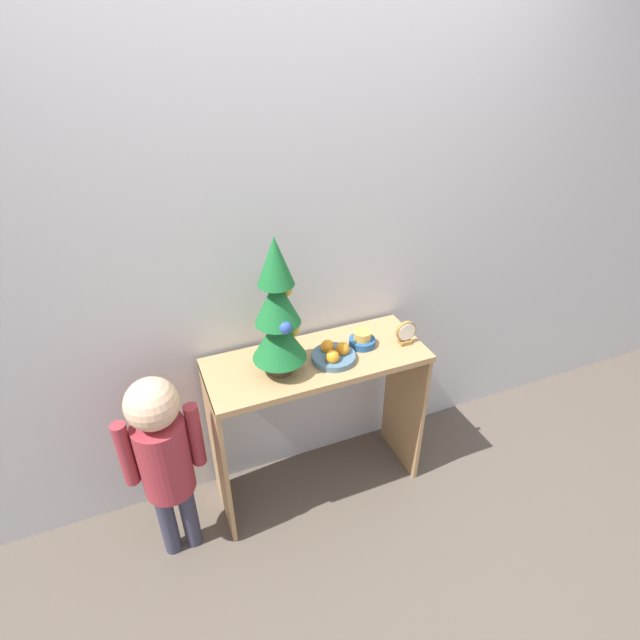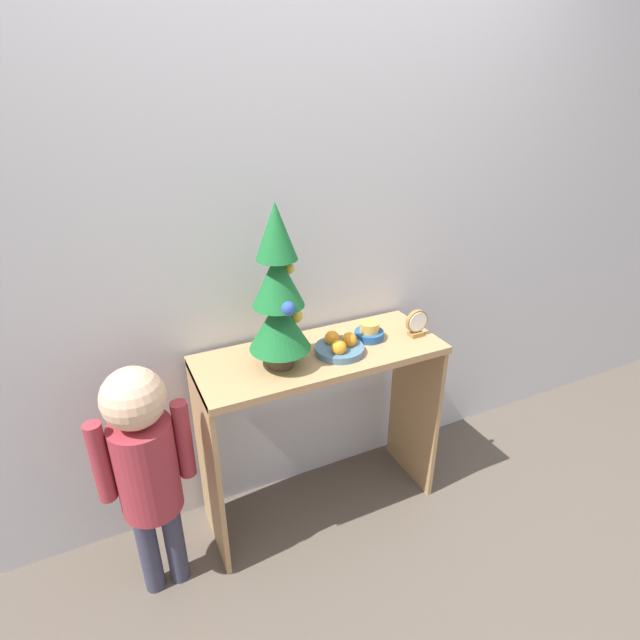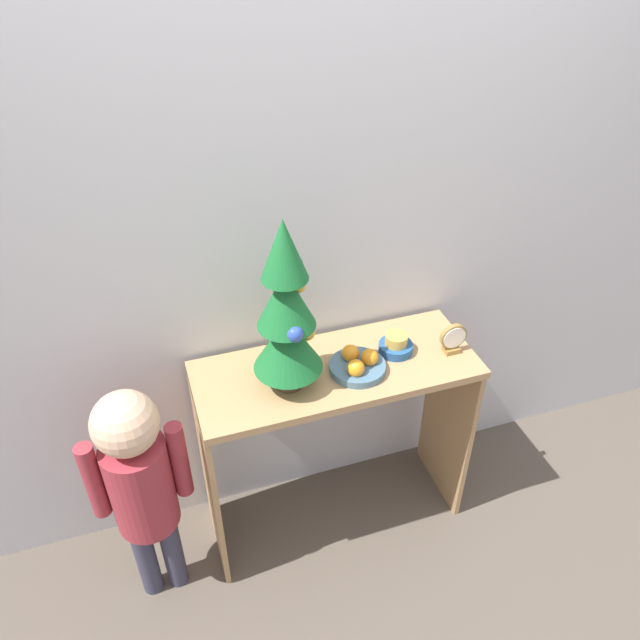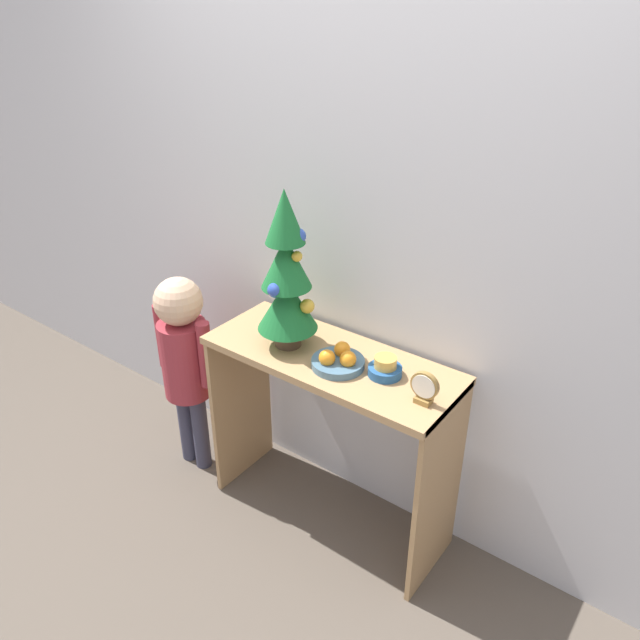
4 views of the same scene
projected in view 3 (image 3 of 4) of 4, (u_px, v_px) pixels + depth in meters
The scene contains 8 objects.
ground_plane at pixel (350, 550), 2.52m from camera, with size 12.00×12.00×0.00m, color brown.
back_wall at pixel (314, 225), 2.11m from camera, with size 7.00×0.05×2.50m, color silver.
console_table at pixel (335, 410), 2.31m from camera, with size 1.00×0.39×0.81m.
mini_tree at pixel (286, 313), 1.94m from camera, with size 0.23×0.23×0.62m.
fruit_bowl at pixel (358, 364), 2.15m from camera, with size 0.20×0.20×0.08m.
singing_bowl at pixel (396, 345), 2.23m from camera, with size 0.12×0.12×0.07m.
desk_clock at pixel (453, 339), 2.21m from camera, with size 0.10×0.04×0.12m.
child_figure at pixel (139, 478), 2.04m from camera, with size 0.33×0.21×0.97m.
Camera 3 is at (-0.58, -1.36, 2.24)m, focal length 35.00 mm.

